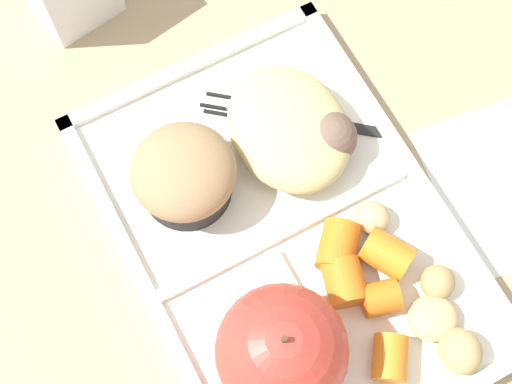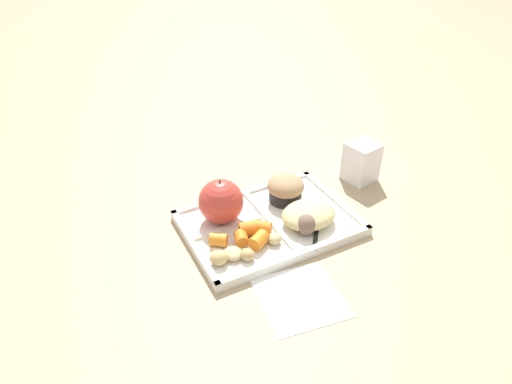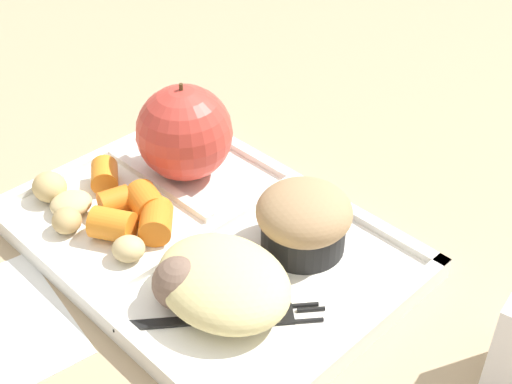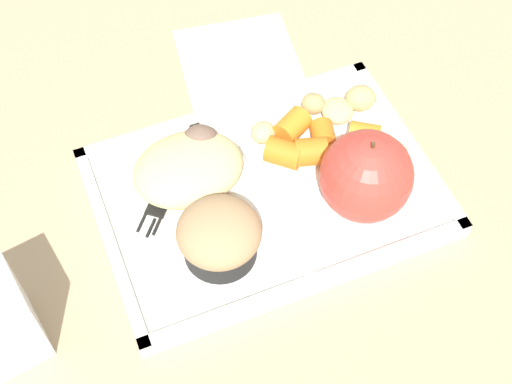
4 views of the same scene
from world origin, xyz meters
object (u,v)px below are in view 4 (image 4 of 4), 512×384
(lunch_tray, at_px, (266,193))
(plastic_fork, at_px, (170,181))
(green_apple, at_px, (366,176))
(bran_muffin, at_px, (219,236))

(lunch_tray, bearing_deg, plastic_fork, -28.39)
(green_apple, bearing_deg, plastic_fork, -29.84)
(green_apple, relative_size, plastic_fork, 0.74)
(bran_muffin, height_order, plastic_fork, bran_muffin)
(plastic_fork, bearing_deg, lunch_tray, 151.61)
(green_apple, bearing_deg, lunch_tray, -31.34)
(lunch_tray, distance_m, bran_muffin, 0.09)
(plastic_fork, bearing_deg, green_apple, 150.16)
(green_apple, xyz_separation_m, plastic_fork, (0.16, -0.09, -0.04))
(lunch_tray, relative_size, green_apple, 3.50)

